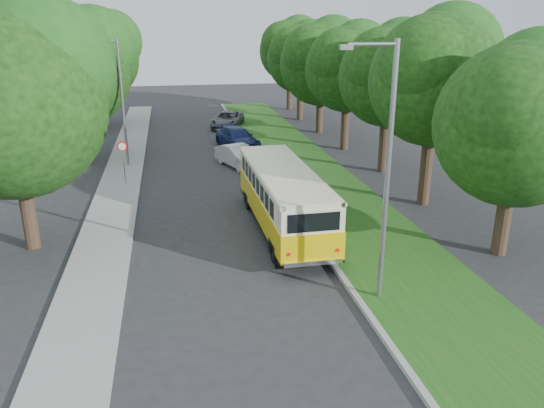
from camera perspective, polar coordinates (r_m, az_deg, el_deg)
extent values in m
plane|color=#29292C|center=(18.74, -3.96, -7.75)|extent=(120.00, 120.00, 0.00)
cube|color=gray|center=(23.83, 3.14, -1.52)|extent=(0.20, 70.00, 0.15)
cube|color=#1C5115|center=(24.48, 8.48, -1.16)|extent=(4.50, 70.00, 0.13)
cube|color=gray|center=(23.37, -17.31, -2.86)|extent=(2.20, 70.00, 0.12)
cylinder|color=#332319|center=(21.62, 23.69, -0.84)|extent=(0.56, 0.56, 3.35)
sphere|color=black|center=(20.83, 24.88, 7.68)|extent=(5.85, 5.85, 5.85)
sphere|color=black|center=(21.74, 26.67, 10.98)|extent=(4.38, 4.38, 4.38)
sphere|color=black|center=(19.63, 24.28, 9.35)|extent=(4.09, 4.09, 4.09)
cylinder|color=#332319|center=(26.31, 16.29, 4.41)|extent=(0.56, 0.56, 4.26)
sphere|color=black|center=(25.67, 17.08, 12.58)|extent=(5.98, 5.98, 5.98)
sphere|color=black|center=(26.61, 18.80, 15.21)|extent=(4.49, 4.49, 4.49)
sphere|color=black|center=(24.54, 16.15, 14.16)|extent=(4.19, 4.19, 4.19)
cylinder|color=#332319|center=(31.78, 11.96, 6.90)|extent=(0.56, 0.56, 3.95)
sphere|color=black|center=(31.25, 12.41, 13.21)|extent=(5.61, 5.61, 5.61)
sphere|color=black|center=(32.07, 13.83, 15.26)|extent=(4.21, 4.21, 4.21)
sphere|color=black|center=(30.23, 11.52, 14.43)|extent=(3.92, 3.92, 3.92)
cylinder|color=#332319|center=(37.16, 7.86, 8.78)|extent=(0.56, 0.56, 3.86)
sphere|color=black|center=(36.71, 8.11, 14.13)|extent=(5.64, 5.64, 5.64)
sphere|color=black|center=(37.49, 9.39, 15.90)|extent=(4.23, 4.23, 4.23)
sphere|color=black|center=(35.72, 7.21, 15.18)|extent=(3.95, 3.95, 3.95)
cylinder|color=#332319|center=(42.80, 5.15, 10.03)|extent=(0.56, 0.56, 3.58)
sphere|color=black|center=(42.39, 5.29, 14.75)|extent=(6.36, 6.36, 6.36)
sphere|color=black|center=(43.25, 6.58, 16.48)|extent=(4.77, 4.77, 4.77)
sphere|color=black|center=(41.32, 4.32, 15.77)|extent=(4.45, 4.45, 4.45)
cylinder|color=#332319|center=(48.49, 3.03, 11.19)|extent=(0.56, 0.56, 3.68)
sphere|color=black|center=(48.14, 3.11, 15.28)|extent=(5.91, 5.91, 5.91)
sphere|color=black|center=(48.91, 4.18, 16.71)|extent=(4.43, 4.43, 4.43)
sphere|color=black|center=(47.18, 2.26, 16.12)|extent=(4.14, 4.14, 4.14)
cylinder|color=#332319|center=(54.35, 1.89, 12.25)|extent=(0.56, 0.56, 4.05)
sphere|color=black|center=(54.04, 1.93, 16.11)|extent=(5.97, 5.97, 5.97)
sphere|color=black|center=(54.81, 2.92, 17.38)|extent=(4.48, 4.48, 4.48)
sphere|color=black|center=(53.08, 1.14, 16.87)|extent=(4.18, 4.18, 4.18)
cylinder|color=#332319|center=(22.36, -24.87, 0.07)|extent=(0.56, 0.56, 3.68)
sphere|color=black|center=(21.56, -26.24, 9.44)|extent=(6.80, 6.80, 6.80)
sphere|color=black|center=(21.81, -23.24, 13.56)|extent=(5.10, 5.10, 5.10)
cylinder|color=#332319|center=(35.69, -19.92, 7.26)|extent=(0.56, 0.56, 3.68)
sphere|color=black|center=(35.19, -20.61, 13.17)|extent=(6.80, 6.80, 6.80)
sphere|color=black|center=(35.61, -18.75, 15.63)|extent=(5.10, 5.10, 5.10)
sphere|color=black|center=(34.48, -22.71, 14.25)|extent=(4.76, 4.76, 4.76)
cylinder|color=#332319|center=(47.42, -17.89, 10.14)|extent=(0.56, 0.56, 3.68)
sphere|color=black|center=(47.05, -18.36, 14.60)|extent=(6.80, 6.80, 6.80)
sphere|color=black|center=(47.53, -16.96, 16.41)|extent=(5.10, 5.10, 5.10)
sphere|color=black|center=(46.30, -19.89, 15.44)|extent=(4.76, 4.76, 4.76)
cylinder|color=gray|center=(16.05, 12.30, 2.57)|extent=(0.16, 0.16, 8.00)
cylinder|color=gray|center=(15.17, 10.81, 16.53)|extent=(1.40, 0.10, 0.10)
cube|color=gray|center=(14.92, 8.00, 16.37)|extent=(0.35, 0.16, 0.14)
cylinder|color=gray|center=(33.07, -15.75, 10.20)|extent=(0.16, 0.16, 7.50)
cylinder|color=gray|center=(32.82, -17.60, 16.30)|extent=(1.40, 0.10, 0.10)
cube|color=gray|center=(32.91, -18.93, 16.06)|extent=(0.35, 0.16, 0.14)
cylinder|color=gray|center=(29.62, -15.67, 4.29)|extent=(0.06, 0.06, 2.50)
cone|color=red|center=(29.38, -15.83, 5.97)|extent=(0.56, 0.02, 0.56)
cone|color=white|center=(29.36, -15.83, 5.96)|extent=(0.40, 0.02, 0.40)
imported|color=#A9A9AE|center=(30.28, -1.25, 4.16)|extent=(1.77, 3.96, 1.32)
imported|color=silver|center=(32.49, -3.59, 5.15)|extent=(2.73, 4.20, 1.31)
imported|color=navy|center=(37.56, -3.75, 7.09)|extent=(3.19, 5.10, 1.38)
imported|color=#56575D|center=(45.02, -4.82, 9.02)|extent=(3.51, 5.18, 1.32)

